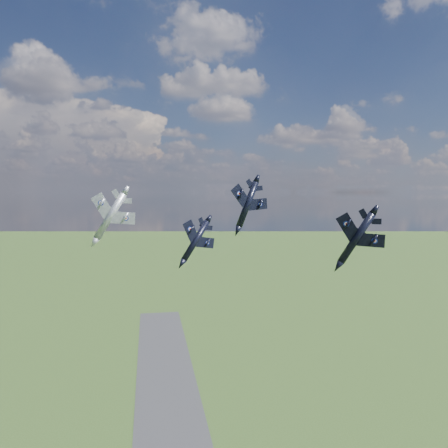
{
  "coord_description": "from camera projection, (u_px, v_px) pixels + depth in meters",
  "views": [
    {
      "loc": [
        -7.54,
        -71.11,
        89.01
      ],
      "look_at": [
        7.49,
        14.96,
        82.69
      ],
      "focal_mm": 35.0,
      "sensor_mm": 36.0,
      "label": 1
    }
  ],
  "objects": [
    {
      "name": "jet_lead_navy",
      "position": [
        196.0,
        241.0,
        91.51
      ],
      "size": [
        14.08,
        16.02,
        7.92
      ],
      "primitive_type": null,
      "rotation": [
        0.0,
        0.64,
        0.44
      ],
      "color": "black"
    },
    {
      "name": "jet_right_navy",
      "position": [
        357.0,
        238.0,
        76.73
      ],
      "size": [
        14.93,
        16.82,
        7.57
      ],
      "primitive_type": null,
      "rotation": [
        0.0,
        0.54,
        -0.43
      ],
      "color": "black"
    },
    {
      "name": "jet_left_silver",
      "position": [
        110.0,
        216.0,
        86.4
      ],
      "size": [
        11.74,
        15.31,
        7.9
      ],
      "primitive_type": null,
      "rotation": [
        0.0,
        0.55,
        -0.11
      ],
      "color": "gray"
    },
    {
      "name": "jet_high_navy",
      "position": [
        247.0,
        204.0,
        95.78
      ],
      "size": [
        14.71,
        17.19,
        6.99
      ],
      "primitive_type": null,
      "rotation": [
        0.0,
        0.41,
        0.3
      ],
      "color": "black"
    }
  ]
}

